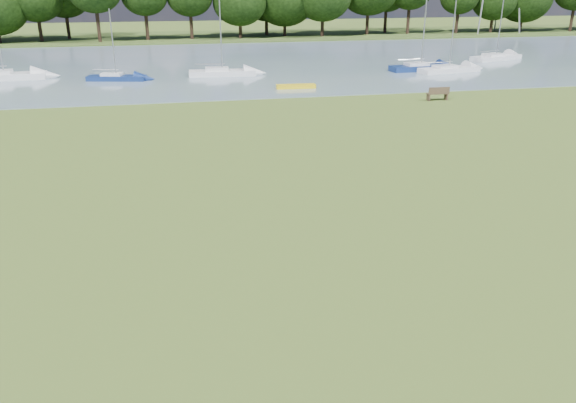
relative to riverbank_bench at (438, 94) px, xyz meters
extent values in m
plane|color=olive|center=(-13.89, -18.85, -0.52)|extent=(220.00, 220.00, 0.00)
cube|color=gray|center=(-13.89, 23.15, -0.52)|extent=(220.00, 40.00, 0.10)
cube|color=#4C6626|center=(-13.89, 53.15, -0.52)|extent=(220.00, 20.00, 0.40)
cube|color=brown|center=(-0.72, 0.08, -0.26)|extent=(0.09, 0.50, 0.51)
cube|color=brown|center=(0.72, 0.07, -0.26)|extent=(0.09, 0.50, 0.51)
cube|color=brown|center=(0.00, 0.07, -0.01)|extent=(1.67, 0.51, 0.06)
cube|color=brown|center=(0.00, -0.15, 0.26)|extent=(1.67, 0.07, 0.50)
cube|color=yellow|center=(-9.40, 6.88, -0.30)|extent=(3.31, 0.93, 0.33)
cylinder|color=black|center=(-36.89, 49.15, 1.50)|extent=(0.48, 0.48, 3.63)
cylinder|color=black|center=(-29.89, 49.15, 1.64)|extent=(0.48, 0.48, 3.90)
cylinder|color=black|center=(-22.89, 49.15, 1.23)|extent=(0.48, 0.48, 3.08)
ellipsoid|color=black|center=(-22.89, 49.15, 4.99)|extent=(8.56, 8.56, 7.28)
cylinder|color=black|center=(-15.89, 49.15, 1.36)|extent=(0.48, 0.48, 3.36)
cylinder|color=black|center=(-8.89, 49.15, 1.50)|extent=(0.48, 0.48, 3.63)
cylinder|color=black|center=(-1.89, 49.15, 1.64)|extent=(0.48, 0.48, 3.90)
cylinder|color=black|center=(5.11, 49.15, 1.23)|extent=(0.48, 0.48, 3.08)
ellipsoid|color=black|center=(5.11, 49.15, 4.99)|extent=(6.66, 6.66, 5.66)
cylinder|color=black|center=(12.11, 49.15, 1.36)|extent=(0.48, 0.48, 3.36)
cylinder|color=black|center=(19.11, 49.15, 1.50)|extent=(0.48, 0.48, 3.63)
cylinder|color=black|center=(26.11, 49.15, 1.64)|extent=(0.48, 0.48, 3.90)
cylinder|color=black|center=(33.11, 49.15, 1.23)|extent=(0.48, 0.48, 3.08)
cylinder|color=black|center=(40.11, 49.15, 1.36)|extent=(0.48, 0.48, 3.36)
cylinder|color=black|center=(47.11, 49.15, 1.50)|extent=(0.48, 0.48, 3.63)
cube|color=white|center=(16.54, 19.61, -0.14)|extent=(6.74, 3.84, 0.65)
cube|color=white|center=(16.05, 19.44, 0.26)|extent=(2.62, 2.10, 0.42)
cylinder|color=#A5A8AD|center=(16.54, 19.61, 3.35)|extent=(0.11, 0.11, 6.70)
cube|color=white|center=(-14.74, 14.79, -0.12)|extent=(6.28, 2.13, 0.69)
cube|color=white|center=(-15.24, 14.83, 0.30)|extent=(2.25, 1.50, 0.44)
cylinder|color=#A5A8AD|center=(-14.74, 14.79, 3.74)|extent=(0.12, 0.12, 7.43)
cube|color=navy|center=(-24.30, 14.01, -0.17)|extent=(5.32, 2.52, 0.60)
cube|color=white|center=(-24.70, 14.10, 0.20)|extent=(2.00, 1.49, 0.38)
cylinder|color=#A5A8AD|center=(-24.30, 14.01, 2.80)|extent=(0.10, 0.10, 5.69)
cube|color=white|center=(7.15, 12.35, -0.15)|extent=(6.52, 3.00, 0.64)
cube|color=white|center=(6.66, 12.24, 0.24)|extent=(2.44, 1.80, 0.41)
cylinder|color=#A5A8AD|center=(7.15, 12.35, 4.17)|extent=(0.11, 0.11, 8.36)
cube|color=white|center=(-34.23, 16.45, -0.08)|extent=(7.17, 2.44, 0.77)
cube|color=navy|center=(4.88, 13.87, -0.10)|extent=(6.42, 2.35, 0.72)
cube|color=white|center=(4.38, 13.82, 0.33)|extent=(2.32, 1.59, 0.46)
cylinder|color=#A5A8AD|center=(4.88, 13.87, 3.52)|extent=(0.12, 0.12, 6.93)
camera|label=1|loc=(-19.65, -38.88, 8.00)|focal=35.00mm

